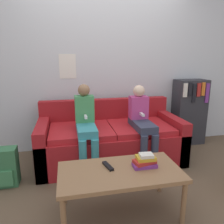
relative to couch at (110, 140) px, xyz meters
name	(u,v)px	position (x,y,z in m)	size (l,w,h in m)	color
ground_plane	(120,179)	(0.00, -0.56, -0.29)	(10.00, 10.00, 0.00)	brown
wall_back	(103,65)	(0.00, 0.55, 1.01)	(8.00, 0.06, 2.60)	silver
couch	(110,140)	(0.00, 0.00, 0.00)	(1.92, 0.90, 0.81)	maroon
coffee_table	(120,175)	(-0.14, -1.11, 0.10)	(1.09, 0.56, 0.44)	#8E6642
person_left	(86,124)	(-0.35, -0.22, 0.32)	(0.24, 0.60, 1.08)	teal
person_right	(142,122)	(0.38, -0.22, 0.31)	(0.24, 0.60, 1.05)	#33384C
tv_remote	(108,166)	(-0.23, -1.04, 0.16)	(0.08, 0.17, 0.02)	black
book_stack	(145,161)	(0.10, -1.09, 0.21)	(0.22, 0.16, 0.13)	#7A3389
bookshelf	(189,112)	(1.41, 0.35, 0.25)	(0.50, 0.32, 1.06)	#2D2D33
backpack	(5,167)	(-1.28, -0.40, -0.07)	(0.26, 0.21, 0.44)	#336B42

